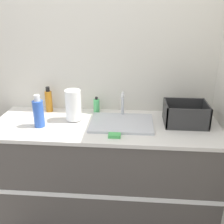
% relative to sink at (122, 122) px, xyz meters
% --- Properties ---
extents(wall_back, '(4.24, 0.06, 2.60)m').
position_rel_sink_xyz_m(wall_back, '(-0.13, 0.34, 0.36)').
color(wall_back, beige).
rests_on(wall_back, ground_plane).
extents(counter_cabinet, '(1.86, 0.67, 0.92)m').
position_rel_sink_xyz_m(counter_cabinet, '(-0.13, -0.01, -0.48)').
color(counter_cabinet, '#514C47').
rests_on(counter_cabinet, ground_plane).
extents(sink, '(0.51, 0.38, 0.22)m').
position_rel_sink_xyz_m(sink, '(0.00, 0.00, 0.00)').
color(sink, silver).
rests_on(sink, counter_cabinet).
extents(paper_towel_roll, '(0.13, 0.13, 0.26)m').
position_rel_sink_xyz_m(paper_towel_roll, '(-0.40, 0.04, 0.12)').
color(paper_towel_roll, '#4C4C51').
rests_on(paper_towel_roll, counter_cabinet).
extents(dish_rack, '(0.34, 0.27, 0.18)m').
position_rel_sink_xyz_m(dish_rack, '(0.51, 0.05, 0.05)').
color(dish_rack, '#2D2D2D').
rests_on(dish_rack, counter_cabinet).
extents(bottle_blue, '(0.08, 0.08, 0.26)m').
position_rel_sink_xyz_m(bottle_blue, '(-0.65, -0.10, 0.10)').
color(bottle_blue, '#2D56B7').
rests_on(bottle_blue, counter_cabinet).
extents(bottle_amber, '(0.06, 0.06, 0.23)m').
position_rel_sink_xyz_m(bottle_amber, '(-0.67, 0.22, 0.09)').
color(bottle_amber, '#B26B19').
rests_on(bottle_amber, counter_cabinet).
extents(soap_dispenser, '(0.05, 0.05, 0.15)m').
position_rel_sink_xyz_m(soap_dispenser, '(-0.24, 0.22, 0.05)').
color(soap_dispenser, '#4CB266').
rests_on(soap_dispenser, counter_cabinet).
extents(sponge, '(0.09, 0.06, 0.02)m').
position_rel_sink_xyz_m(sponge, '(-0.04, -0.23, -0.00)').
color(sponge, '#4CB259').
rests_on(sponge, counter_cabinet).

